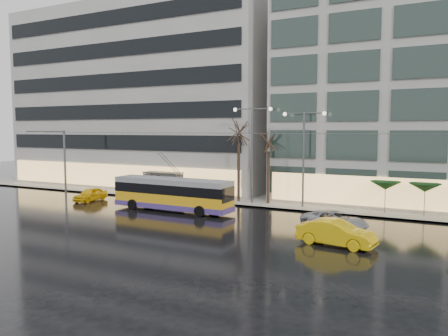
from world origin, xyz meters
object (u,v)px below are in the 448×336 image
Objects in this scene: taxi_a at (91,194)px; trolleybus at (172,195)px; bus_shelter at (161,178)px; street_lamp_near at (252,141)px.

trolleybus is at bearing -7.67° from taxi_a.
bus_shelter is 0.47× the size of street_lamp_near.
taxi_a is (-15.05, -5.66, -5.33)m from street_lamp_near.
taxi_a is at bearing 175.63° from trolleybus.
trolleybus reaches higher than bus_shelter.
bus_shelter is at bearing -179.37° from street_lamp_near.
taxi_a is at bearing -159.39° from street_lamp_near.
street_lamp_near is (10.38, 0.11, 4.03)m from bus_shelter.
trolleybus is 9.26m from street_lamp_near.
trolleybus is 10.31m from taxi_a.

